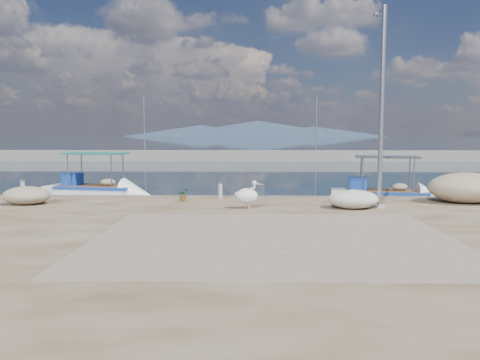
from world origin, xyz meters
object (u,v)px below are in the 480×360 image
boat_left (96,192)px  bollard_near (220,189)px  boat_right (385,197)px  pelican (247,195)px  lamp_post (381,114)px

boat_left → bollard_near: 8.05m
boat_right → pelican: size_ratio=5.00×
boat_left → pelican: 10.53m
boat_left → boat_right: bearing=3.5°
boat_left → pelican: bearing=-32.9°
lamp_post → boat_left: bearing=151.8°
pelican → bollard_near: pelican is taller
boat_left → pelican: boat_left is taller
boat_left → boat_right: boat_left is taller
lamp_post → bollard_near: (-5.80, 2.12, -2.92)m
bollard_near → boat_left: bearing=145.5°
boat_left → lamp_post: bearing=-18.5°
boat_right → lamp_post: size_ratio=0.75×
boat_right → boat_left: bearing=-176.0°
boat_right → bollard_near: size_ratio=7.64×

